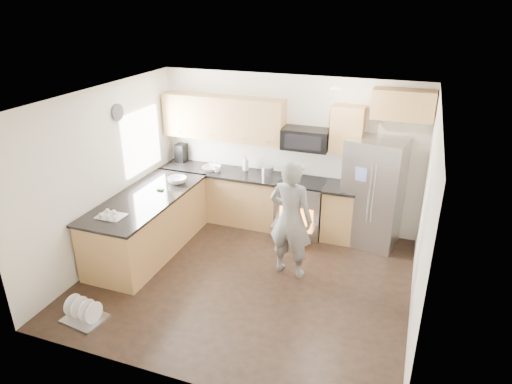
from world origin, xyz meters
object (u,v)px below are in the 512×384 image
at_px(stove_range, 302,195).
at_px(refrigerator, 373,193).
at_px(person, 291,219).
at_px(dish_rack, 84,314).

height_order(stove_range, refrigerator, stove_range).
height_order(person, dish_rack, person).
relative_size(person, dish_rack, 3.22).
bearing_deg(person, stove_range, -74.72).
distance_m(stove_range, person, 1.35).
height_order(refrigerator, dish_rack, refrigerator).
xyz_separation_m(stove_range, person, (0.18, -1.32, 0.20)).
bearing_deg(dish_rack, refrigerator, 46.27).
bearing_deg(refrigerator, stove_range, -170.01).
bearing_deg(refrigerator, dish_rack, -124.10).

